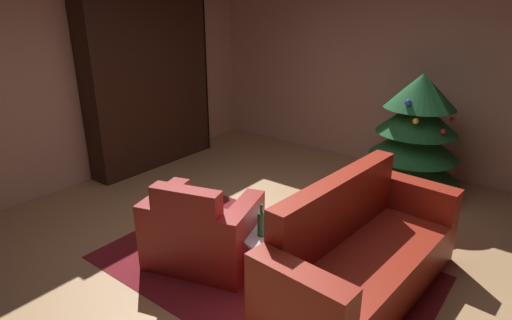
{
  "coord_description": "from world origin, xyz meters",
  "views": [
    {
      "loc": [
        2.02,
        -2.8,
        2.26
      ],
      "look_at": [
        -0.2,
        0.09,
        0.88
      ],
      "focal_mm": 29.66,
      "sensor_mm": 36.0,
      "label": 1
    }
  ],
  "objects_px": {
    "decorated_tree": "(415,135)",
    "coffee_table": "(284,233)",
    "couch_red": "(360,258)",
    "bottle_on_table": "(261,223)",
    "bookshelf_unit": "(157,84)",
    "armchair_red": "(202,233)",
    "book_stack_on_table": "(284,229)"
  },
  "relations": [
    {
      "from": "bookshelf_unit",
      "to": "decorated_tree",
      "type": "bearing_deg",
      "value": 18.98
    },
    {
      "from": "bottle_on_table",
      "to": "decorated_tree",
      "type": "relative_size",
      "value": 0.2
    },
    {
      "from": "coffee_table",
      "to": "book_stack_on_table",
      "type": "distance_m",
      "value": 0.09
    },
    {
      "from": "bookshelf_unit",
      "to": "couch_red",
      "type": "relative_size",
      "value": 1.11
    },
    {
      "from": "armchair_red",
      "to": "book_stack_on_table",
      "type": "height_order",
      "value": "armchair_red"
    },
    {
      "from": "bookshelf_unit",
      "to": "decorated_tree",
      "type": "xyz_separation_m",
      "value": [
        3.3,
        1.14,
        -0.4
      ]
    },
    {
      "from": "decorated_tree",
      "to": "coffee_table",
      "type": "bearing_deg",
      "value": -97.84
    },
    {
      "from": "armchair_red",
      "to": "coffee_table",
      "type": "relative_size",
      "value": 1.4
    },
    {
      "from": "bookshelf_unit",
      "to": "armchair_red",
      "type": "height_order",
      "value": "bookshelf_unit"
    },
    {
      "from": "bottle_on_table",
      "to": "book_stack_on_table",
      "type": "bearing_deg",
      "value": 48.68
    },
    {
      "from": "couch_red",
      "to": "bottle_on_table",
      "type": "bearing_deg",
      "value": -157.86
    },
    {
      "from": "bottle_on_table",
      "to": "couch_red",
      "type": "bearing_deg",
      "value": 22.14
    },
    {
      "from": "armchair_red",
      "to": "decorated_tree",
      "type": "relative_size",
      "value": 0.74
    },
    {
      "from": "couch_red",
      "to": "decorated_tree",
      "type": "height_order",
      "value": "decorated_tree"
    },
    {
      "from": "book_stack_on_table",
      "to": "decorated_tree",
      "type": "relative_size",
      "value": 0.14
    },
    {
      "from": "bottle_on_table",
      "to": "decorated_tree",
      "type": "xyz_separation_m",
      "value": [
        0.43,
        2.51,
        0.23
      ]
    },
    {
      "from": "couch_red",
      "to": "armchair_red",
      "type": "bearing_deg",
      "value": -160.37
    },
    {
      "from": "coffee_table",
      "to": "armchair_red",
      "type": "bearing_deg",
      "value": -152.13
    },
    {
      "from": "book_stack_on_table",
      "to": "coffee_table",
      "type": "bearing_deg",
      "value": 118.44
    },
    {
      "from": "coffee_table",
      "to": "bookshelf_unit",
      "type": "bearing_deg",
      "value": 158.33
    },
    {
      "from": "armchair_red",
      "to": "couch_red",
      "type": "xyz_separation_m",
      "value": [
        1.31,
        0.47,
        0.02
      ]
    },
    {
      "from": "armchair_red",
      "to": "bottle_on_table",
      "type": "relative_size",
      "value": 3.8
    },
    {
      "from": "couch_red",
      "to": "coffee_table",
      "type": "distance_m",
      "value": 0.67
    },
    {
      "from": "couch_red",
      "to": "bottle_on_table",
      "type": "xyz_separation_m",
      "value": [
        -0.76,
        -0.31,
        0.19
      ]
    },
    {
      "from": "bookshelf_unit",
      "to": "bottle_on_table",
      "type": "xyz_separation_m",
      "value": [
        2.88,
        -1.37,
        -0.63
      ]
    },
    {
      "from": "armchair_red",
      "to": "bookshelf_unit",
      "type": "bearing_deg",
      "value": 146.62
    },
    {
      "from": "coffee_table",
      "to": "decorated_tree",
      "type": "distance_m",
      "value": 2.37
    },
    {
      "from": "couch_red",
      "to": "bottle_on_table",
      "type": "relative_size",
      "value": 7.08
    },
    {
      "from": "armchair_red",
      "to": "couch_red",
      "type": "height_order",
      "value": "couch_red"
    },
    {
      "from": "coffee_table",
      "to": "decorated_tree",
      "type": "height_order",
      "value": "decorated_tree"
    },
    {
      "from": "book_stack_on_table",
      "to": "decorated_tree",
      "type": "bearing_deg",
      "value": 82.85
    },
    {
      "from": "couch_red",
      "to": "book_stack_on_table",
      "type": "bearing_deg",
      "value": -165.53
    }
  ]
}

